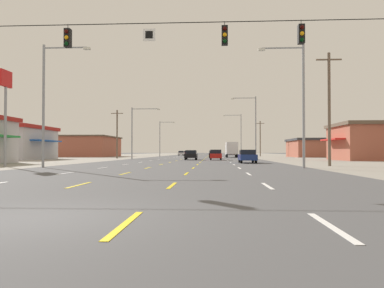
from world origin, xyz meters
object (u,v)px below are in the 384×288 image
(box_truck_far_right_far, at_px, (232,149))
(sedan_inner_right_midfar, at_px, (214,154))
(streetlight_right_row_0, at_px, (299,97))
(streetlight_right_row_2, at_px, (239,132))
(streetlight_left_row_0, at_px, (48,97))
(streetlight_right_row_1, at_px, (253,123))
(streetlight_left_row_1, at_px, (135,128))
(streetlight_left_row_2, at_px, (161,136))
(sedan_center_turn_mid, at_px, (191,155))
(sedan_far_left_farthest, at_px, (181,153))
(hatchback_inner_right_near, at_px, (216,155))
(sedan_far_left_distant_a, at_px, (185,153))
(sedan_far_right_nearest, at_px, (247,156))
(sedan_inner_right_farther, at_px, (213,154))
(pole_sign_left_row_0, at_px, (6,96))

(box_truck_far_right_far, bearing_deg, sedan_inner_right_midfar, -114.43)
(sedan_inner_right_midfar, height_order, streetlight_right_row_0, streetlight_right_row_0)
(streetlight_right_row_0, xyz_separation_m, streetlight_right_row_2, (-0.11, 65.57, 0.69))
(streetlight_left_row_0, distance_m, streetlight_right_row_1, 38.17)
(streetlight_left_row_1, relative_size, streetlight_left_row_2, 0.96)
(streetlight_left_row_1, bearing_deg, sedan_center_turn_mid, -24.92)
(sedan_far_left_farthest, height_order, streetlight_left_row_2, streetlight_left_row_2)
(hatchback_inner_right_near, height_order, sedan_far_left_farthest, hatchback_inner_right_near)
(sedan_far_left_distant_a, height_order, streetlight_left_row_0, streetlight_left_row_0)
(streetlight_right_row_2, bearing_deg, sedan_far_left_farthest, 123.58)
(sedan_center_turn_mid, xyz_separation_m, streetlight_left_row_1, (-9.47, 4.40, 4.34))
(sedan_inner_right_midfar, xyz_separation_m, streetlight_right_row_1, (6.43, -10.89, 5.13))
(sedan_far_right_nearest, distance_m, sedan_inner_right_midfar, 30.92)
(streetlight_right_row_1, height_order, streetlight_right_row_2, streetlight_right_row_2)
(streetlight_right_row_0, xyz_separation_m, streetlight_left_row_1, (-19.39, 32.79, -0.32))
(sedan_far_right_nearest, xyz_separation_m, sedan_inner_right_farther, (-3.72, 49.53, 0.00))
(sedan_far_left_distant_a, distance_m, streetlight_left_row_1, 74.78)
(box_truck_far_right_far, distance_m, sedan_far_left_farthest, 40.89)
(box_truck_far_right_far, relative_size, sedan_far_left_farthest, 1.60)
(hatchback_inner_right_near, bearing_deg, sedan_far_left_distant_a, 97.53)
(sedan_inner_right_farther, height_order, sedan_far_left_farthest, same)
(hatchback_inner_right_near, xyz_separation_m, streetlight_right_row_2, (6.06, 38.23, 5.32))
(hatchback_inner_right_near, bearing_deg, streetlight_right_row_1, 41.69)
(hatchback_inner_right_near, bearing_deg, streetlight_left_row_0, -116.15)
(hatchback_inner_right_near, bearing_deg, box_truck_far_right_far, 81.93)
(sedan_inner_right_midfar, distance_m, sedan_far_left_farthest, 47.92)
(sedan_inner_right_farther, xyz_separation_m, sedan_far_left_farthest, (-10.15, 28.00, 0.00))
(streetlight_right_row_1, bearing_deg, streetlight_left_row_1, -180.00)
(streetlight_left_row_1, xyz_separation_m, streetlight_left_row_2, (-0.16, 32.79, 0.08))
(box_truck_far_right_far, xyz_separation_m, streetlight_left_row_0, (-16.93, -52.09, 3.77))
(sedan_far_left_farthest, distance_m, pole_sign_left_row_0, 89.44)
(streetlight_left_row_2, bearing_deg, streetlight_right_row_0, -73.40)
(streetlight_left_row_2, bearing_deg, sedan_far_right_nearest, -72.33)
(sedan_far_left_distant_a, bearing_deg, sedan_inner_right_farther, -77.15)
(box_truck_far_right_far, xyz_separation_m, streetlight_left_row_2, (-16.89, 13.48, 3.34))
(sedan_center_turn_mid, height_order, sedan_far_left_farthest, same)
(streetlight_right_row_0, height_order, streetlight_right_row_1, streetlight_right_row_1)
(sedan_far_right_nearest, height_order, hatchback_inner_right_near, hatchback_inner_right_near)
(sedan_far_right_nearest, xyz_separation_m, pole_sign_left_row_0, (-21.12, -11.47, 5.13))
(box_truck_far_right_far, bearing_deg, streetlight_left_row_2, 141.40)
(sedan_far_right_nearest, relative_size, sedan_far_left_farthest, 1.00)
(streetlight_right_row_2, bearing_deg, sedan_far_right_nearest, -92.92)
(sedan_far_left_farthest, xyz_separation_m, sedan_far_left_distant_a, (-0.09, 16.89, 0.00))
(streetlight_left_row_0, relative_size, streetlight_right_row_0, 1.03)
(streetlight_left_row_2, bearing_deg, sedan_center_turn_mid, -75.48)
(box_truck_far_right_far, distance_m, streetlight_right_row_0, 52.28)
(pole_sign_left_row_0, bearing_deg, streetlight_right_row_0, -3.61)
(streetlight_right_row_2, bearing_deg, sedan_inner_right_farther, -154.39)
(hatchback_inner_right_near, height_order, streetlight_right_row_1, streetlight_right_row_1)
(sedan_far_left_distant_a, xyz_separation_m, streetlight_right_row_2, (16.64, -41.82, 5.35))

